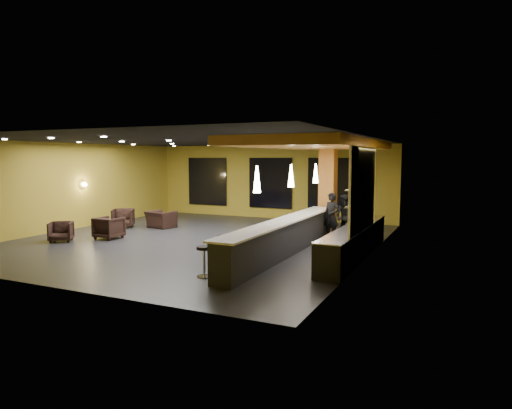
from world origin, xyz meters
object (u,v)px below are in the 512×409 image
at_px(armchair_d, 161,219).
at_px(bar_stool_5, 287,224).
at_px(staff_c, 362,218).
at_px(pendant_2, 316,173).
at_px(pendant_1, 291,176).
at_px(pendant_0, 257,179).
at_px(column, 328,187).
at_px(bar_stool_6, 301,221).
at_px(staff_b, 346,217).
at_px(bar_stool_2, 245,243).
at_px(bar_stool_3, 262,236).
at_px(armchair_a, 61,232).
at_px(bar_stool_1, 224,247).
at_px(prep_counter, 355,243).
at_px(bar_stool_0, 204,257).
at_px(bar_stool_4, 274,229).
at_px(bar_counter, 285,238).
at_px(armchair_c, 123,218).
at_px(staff_a, 331,216).
at_px(armchair_b, 109,228).

relative_size(armchair_d, bar_stool_5, 1.25).
height_order(staff_c, armchair_d, staff_c).
bearing_deg(pendant_2, pendant_1, -90.00).
bearing_deg(pendant_0, staff_c, 73.68).
height_order(column, bar_stool_6, column).
height_order(staff_b, bar_stool_2, staff_b).
relative_size(pendant_0, bar_stool_3, 0.90).
bearing_deg(armchair_a, bar_stool_1, -43.24).
height_order(prep_counter, bar_stool_0, prep_counter).
relative_size(bar_stool_0, bar_stool_1, 0.89).
height_order(pendant_1, bar_stool_2, pendant_1).
bearing_deg(staff_b, bar_stool_4, -116.47).
xyz_separation_m(bar_counter, pendant_1, (0.00, 0.50, 1.85)).
bearing_deg(staff_c, bar_stool_1, -121.77).
bearing_deg(pendant_2, bar_counter, -90.00).
distance_m(armchair_c, bar_stool_0, 9.11).
distance_m(staff_a, armchair_a, 9.47).
height_order(pendant_0, staff_c, pendant_0).
bearing_deg(armchair_a, pendant_0, -40.69).
bearing_deg(prep_counter, pendant_0, -128.66).
distance_m(staff_a, bar_stool_4, 2.31).
xyz_separation_m(bar_stool_2, bar_stool_3, (-0.00, 1.14, 0.01)).
height_order(armchair_d, bar_stool_5, bar_stool_5).
bearing_deg(bar_stool_0, bar_stool_2, 88.61).
height_order(bar_stool_0, bar_stool_3, bar_stool_3).
height_order(pendant_2, staff_b, pendant_2).
distance_m(pendant_2, armchair_d, 6.91).
relative_size(pendant_1, pendant_2, 1.00).
height_order(armchair_b, bar_stool_5, bar_stool_5).
height_order(prep_counter, armchair_d, prep_counter).
relative_size(staff_a, armchair_c, 1.96).
relative_size(pendant_0, armchair_a, 0.92).
bearing_deg(armchair_c, bar_stool_3, -47.42).
relative_size(bar_counter, armchair_b, 9.21).
bearing_deg(bar_stool_6, armchair_b, -149.94).
bearing_deg(armchair_a, column, 1.44).
bearing_deg(bar_stool_3, staff_c, 55.55).
xyz_separation_m(bar_counter, staff_b, (1.06, 3.20, 0.30)).
relative_size(prep_counter, bar_stool_2, 7.85).
bearing_deg(bar_stool_2, column, 82.38).
bearing_deg(bar_stool_6, staff_a, -16.25).
bearing_deg(bar_stool_2, staff_b, 67.14).
bearing_deg(bar_stool_6, armchair_a, -146.99).
xyz_separation_m(bar_stool_1, bar_stool_2, (0.07, 1.11, -0.06)).
bearing_deg(bar_stool_1, staff_a, 74.59).
height_order(bar_stool_5, bar_stool_6, bar_stool_6).
height_order(bar_stool_0, bar_stool_6, bar_stool_6).
distance_m(armchair_b, bar_stool_6, 7.01).
distance_m(bar_stool_3, bar_stool_6, 3.34).
xyz_separation_m(armchair_d, bar_stool_6, (5.96, 0.59, 0.21)).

